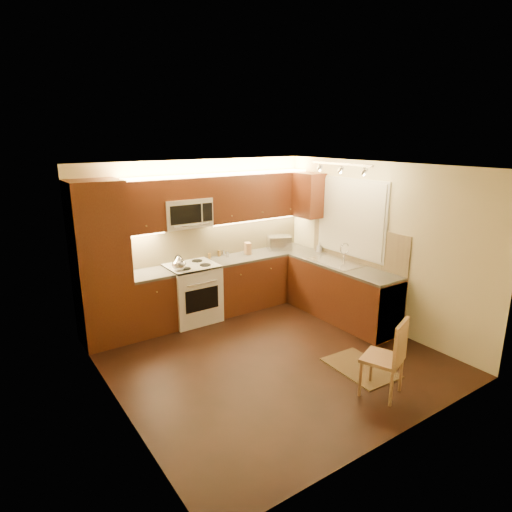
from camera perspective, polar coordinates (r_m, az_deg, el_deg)
floor at (r=5.99m, az=1.83°, el=-13.01°), size 4.00×4.00×0.01m
ceiling at (r=5.28m, az=2.06°, el=11.60°), size 4.00×4.00×0.01m
wall_back at (r=7.16m, az=-7.56°, el=2.38°), size 4.00×0.01×2.50m
wall_front at (r=4.16m, az=18.59°, el=-8.07°), size 4.00×0.01×2.50m
wall_left at (r=4.67m, az=-18.38°, el=-5.46°), size 0.01×4.00×2.50m
wall_right at (r=6.84m, az=15.60°, el=1.32°), size 0.01×4.00×2.50m
pantry at (r=6.35m, az=-19.64°, el=-1.03°), size 0.70×0.60×2.30m
base_cab_back_left at (r=6.76m, az=-13.68°, el=-6.01°), size 0.62×0.60×0.86m
counter_back_left at (r=6.61m, az=-13.92°, el=-2.38°), size 0.62×0.60×0.04m
base_cab_back_right at (r=7.65m, az=0.65°, el=-3.02°), size 1.92×0.60×0.86m
counter_back_right at (r=7.52m, az=0.66°, el=0.24°), size 1.92×0.60×0.04m
base_cab_right at (r=7.12m, az=11.09°, el=-4.76°), size 0.60×2.00×0.86m
counter_right at (r=6.98m, az=11.28°, el=-1.28°), size 0.60×2.00×0.04m
dishwasher at (r=6.68m, az=15.37°, el=-6.40°), size 0.58×0.60×0.84m
backsplash_back at (r=7.32m, az=-5.07°, el=2.34°), size 3.30×0.02×0.60m
backsplash_right at (r=7.10m, az=13.07°, el=1.58°), size 0.02×2.00×0.60m
upper_cab_back_left at (r=6.50m, az=-14.89°, el=6.28°), size 0.62×0.35×0.75m
upper_cab_back_right at (r=7.42m, az=0.13°, el=7.88°), size 1.92×0.35×0.75m
upper_cab_bridge at (r=6.73m, az=-9.43°, el=8.78°), size 0.76×0.35×0.31m
upper_cab_right_corner at (r=7.56m, az=6.93°, el=7.92°), size 0.35×0.50×0.75m
stove at (r=6.98m, az=-8.32°, el=-4.78°), size 0.76×0.65×0.92m
microwave at (r=6.77m, az=-9.24°, el=5.62°), size 0.76×0.38×0.44m
window_frame at (r=7.11m, az=12.35°, el=4.95°), size 0.03×1.44×1.24m
window_blinds at (r=7.10m, az=12.24°, el=4.93°), size 0.02×1.36×1.16m
sink at (r=7.05m, az=10.46°, el=-0.26°), size 0.52×0.86×0.15m
faucet at (r=7.16m, az=11.52°, el=0.54°), size 0.20×0.04×0.30m
track_light_bar at (r=6.59m, az=11.08°, el=11.76°), size 0.04×1.20×0.03m
kettle at (r=6.54m, az=-10.07°, el=-0.87°), size 0.26×0.26×0.24m
toaster_oven at (r=7.75m, az=3.02°, el=1.75°), size 0.48×0.44×0.24m
knife_block at (r=7.43m, az=-1.08°, el=1.01°), size 0.13×0.17×0.20m
spice_jar_a at (r=7.27m, az=-3.77°, el=0.21°), size 0.06×0.06×0.09m
spice_jar_b at (r=7.33m, az=-4.86°, el=0.37°), size 0.06×0.06×0.10m
spice_jar_c at (r=7.37m, az=-4.29°, el=0.42°), size 0.06×0.06×0.09m
spice_jar_d at (r=7.21m, az=-6.12°, el=0.02°), size 0.05×0.05×0.09m
soap_bottle at (r=7.67m, az=8.32°, el=1.16°), size 0.09×0.09×0.16m
rug at (r=5.87m, az=13.52°, el=-14.04°), size 0.64×0.92×0.01m
dining_chair at (r=5.21m, az=16.23°, el=-12.54°), size 0.53×0.53×0.93m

